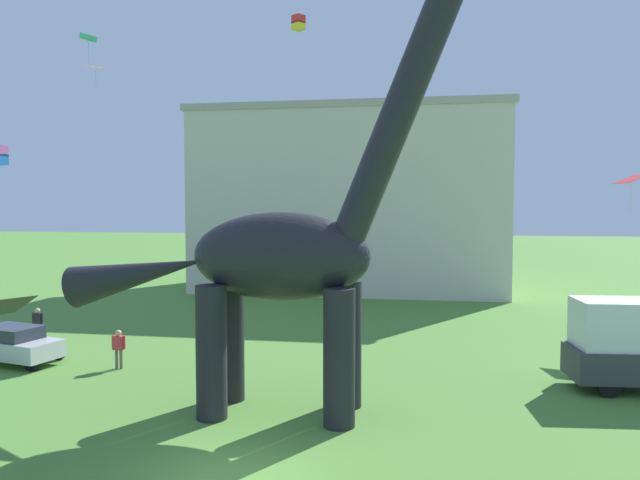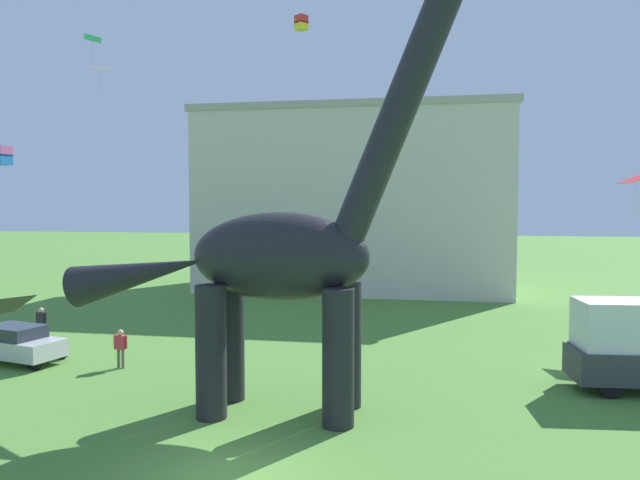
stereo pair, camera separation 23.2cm
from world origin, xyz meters
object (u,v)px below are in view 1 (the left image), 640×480
Objects in this scene: dinosaur_sculpture at (279,256)px; parked_sedan_left at (11,344)px; kite_mid_center at (298,23)px; person_photographer at (38,321)px; kite_mid_right at (88,38)px; person_strolling_adult at (119,345)px; kite_far_right at (631,179)px; kite_far_left at (96,67)px.

parked_sedan_left is at bearing 151.50° from dinosaur_sculpture.
dinosaur_sculpture is 17.37× the size of kite_mid_center.
kite_mid_right reaches higher than person_photographer.
kite_far_right is (22.04, 9.99, 6.87)m from person_strolling_adult.
kite_far_right is 2.57× the size of kite_mid_center.
kite_far_left is (-5.93, 9.12, 13.15)m from person_strolling_adult.
person_photographer is 7.70m from person_strolling_adult.
kite_mid_right is 13.16m from kite_mid_center.
dinosaur_sculpture is at bearing -136.33° from kite_far_right.
kite_far_right is at bearing -50.44° from person_photographer.
kite_far_left is (-13.45, 12.99, 9.16)m from dinosaur_sculpture.
dinosaur_sculpture reaches higher than person_photographer.
person_strolling_adult reaches higher than parked_sedan_left.
kite_mid_right reaches higher than person_strolling_adult.
dinosaur_sculpture is at bearing -4.10° from parked_sedan_left.
kite_mid_center is at bearing 7.44° from kite_far_left.
dinosaur_sculpture is 9.35m from person_strolling_adult.
kite_mid_center is (11.10, 1.45, 2.28)m from kite_far_left.
person_strolling_adult is 0.96× the size of kite_mid_right.
kite_mid_right is at bearing 174.36° from kite_mid_center.
kite_mid_right is (-7.93, 11.86, 15.57)m from person_strolling_adult.
kite_far_right is (14.52, 13.86, 2.87)m from dinosaur_sculpture.
dinosaur_sculpture is 24.90m from kite_mid_right.
kite_mid_right is (-15.45, 15.73, 11.57)m from dinosaur_sculpture.
dinosaur_sculpture reaches higher than kite_far_right.
dinosaur_sculpture is 16.63m from person_photographer.
kite_mid_right is 4.17m from kite_far_left.
dinosaur_sculpture is 8.72× the size of person_strolling_adult.
kite_far_left is at bearing 21.98° from person_photographer.
person_photographer is (-13.97, 8.07, -4.00)m from dinosaur_sculpture.
dinosaur_sculpture is at bearing -44.01° from kite_far_left.
kite_far_left is 28.68m from kite_far_right.
kite_far_right is (27.97, 0.87, -6.28)m from kite_far_left.
kite_mid_center reaches higher than kite_far_left.
person_strolling_adult is (4.79, -0.01, 0.14)m from parked_sedan_left.
parked_sedan_left is 2.90× the size of person_photographer.
person_photographer is 14.06m from kite_far_left.
person_strolling_adult is 1.99× the size of kite_mid_center.
person_strolling_adult is 25.15m from kite_far_right.
person_strolling_adult is 0.77× the size of kite_far_right.
kite_mid_center is at bearing 60.09° from parked_sedan_left.
kite_far_right is (29.97, -1.87, -8.70)m from kite_mid_right.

